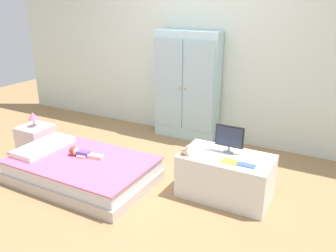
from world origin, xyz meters
TOP-DOWN VIEW (x-y plane):
  - ground_plane at (0.00, 0.00)m, footprint 10.00×10.00m
  - back_wall at (0.00, 1.57)m, footprint 6.40×0.05m
  - bed at (-0.54, -0.25)m, footprint 1.47×0.92m
  - pillow at (-1.08, -0.25)m, footprint 0.31×0.66m
  - doll at (-0.61, -0.19)m, footprint 0.39×0.15m
  - nightstand at (-1.56, 0.05)m, footprint 0.36×0.36m
  - table_lamp at (-1.56, 0.05)m, footprint 0.12×0.12m
  - wardrobe at (-0.13, 1.40)m, footprint 0.88×0.28m
  - tv_stand at (0.87, 0.19)m, footprint 0.86×0.50m
  - tv_monitor at (0.86, 0.28)m, footprint 0.27×0.10m
  - rocking_horse_toy at (0.52, 0.01)m, footprint 0.09×0.04m
  - book_yellow at (0.93, 0.08)m, footprint 0.14×0.10m
  - book_blue at (1.09, 0.08)m, footprint 0.16×0.08m

SIDE VIEW (x-z plane):
  - ground_plane at x=0.00m, z-range -0.02..0.00m
  - bed at x=-0.54m, z-range 0.00..0.25m
  - nightstand at x=-1.56m, z-range 0.00..0.34m
  - tv_stand at x=0.87m, z-range 0.00..0.43m
  - pillow at x=-1.08m, z-range 0.26..0.32m
  - doll at x=-0.61m, z-range 0.25..0.34m
  - book_blue at x=1.09m, z-range 0.43..0.44m
  - book_yellow at x=0.93m, z-range 0.43..0.44m
  - table_lamp at x=-1.56m, z-range 0.38..0.56m
  - rocking_horse_toy at x=0.52m, z-range 0.42..0.53m
  - tv_monitor at x=0.86m, z-range 0.45..0.72m
  - wardrobe at x=-0.13m, z-range 0.00..1.45m
  - back_wall at x=0.00m, z-range 0.00..2.70m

